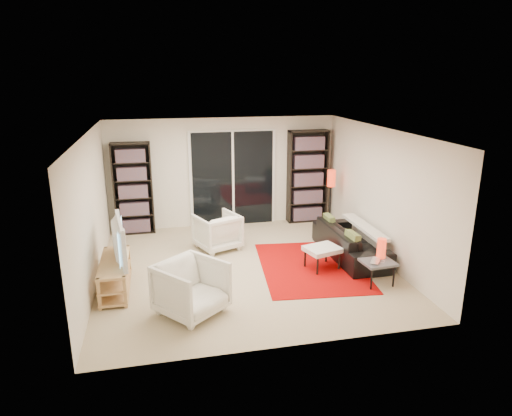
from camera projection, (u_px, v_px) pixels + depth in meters
The scene contains 20 objects.
floor at pixel (246, 268), 8.09m from camera, with size 5.00×5.00×0.00m, color #C9B690.
wall_back at pixel (224, 172), 10.08m from camera, with size 5.00×0.02×2.40m, color silver.
wall_front at pixel (286, 259), 5.40m from camera, with size 5.00×0.02×2.40m, color silver.
wall_left at pixel (91, 212), 7.23m from camera, with size 0.02×5.00×2.40m, color silver.
wall_right at pixel (381, 194), 8.26m from camera, with size 0.02×5.00×2.40m, color silver.
ceiling at pixel (245, 132), 7.40m from camera, with size 5.00×5.00×0.02m, color white.
sliding_door at pixel (233, 179), 10.13m from camera, with size 1.92×0.08×2.16m.
bookshelf_left at pixel (133, 189), 9.59m from camera, with size 0.80×0.30×1.95m.
bookshelf_right at pixel (308, 177), 10.36m from camera, with size 0.90×0.30×2.10m.
tv_stand at pixel (115, 275), 7.18m from camera, with size 0.42×1.32×0.50m.
tv at pixel (113, 241), 7.02m from camera, with size 1.16×0.15×0.67m, color black.
rug at pixel (311, 266), 8.11m from camera, with size 1.75×2.37×0.01m, color #AD0705.
sofa at pixel (350, 242), 8.51m from camera, with size 2.00×0.78×0.58m, color black.
armchair_back at pixel (217, 231), 8.87m from camera, with size 0.76×0.78×0.71m, color white.
armchair_front at pixel (191, 288), 6.45m from camera, with size 0.83×0.85×0.78m, color white.
ottoman at pixel (322, 250), 7.95m from camera, with size 0.68×0.61×0.40m.
side_table at pixel (377, 263), 7.39m from camera, with size 0.55×0.55×0.40m.
laptop at pixel (378, 261), 7.31m from camera, with size 0.31×0.20×0.02m, color silver.
table_lamp at pixel (381, 248), 7.45m from camera, with size 0.15×0.15×0.33m, color red.
floor_lamp at pixel (331, 185), 9.82m from camera, with size 0.20×0.20×1.32m.
Camera 1 is at (-1.43, -7.31, 3.31)m, focal length 32.00 mm.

